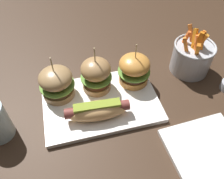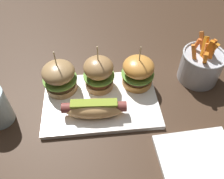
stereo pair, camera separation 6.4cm
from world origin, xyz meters
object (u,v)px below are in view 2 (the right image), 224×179
object	(u,v)px
slider_center	(99,73)
slider_right	(138,72)
side_plate	(201,167)
hot_dog	(94,108)
fries_bucket	(201,65)
platter_main	(101,101)
slider_left	(59,77)

from	to	relation	value
slider_center	slider_right	bearing A→B (deg)	-0.10
slider_center	side_plate	size ratio (longest dim) A/B	0.78
hot_dog	slider_center	world-z (taller)	slider_center
hot_dog	fries_bucket	bearing A→B (deg)	20.08
hot_dog	slider_center	xyz separation A→B (m)	(0.02, 0.10, 0.03)
slider_right	fries_bucket	world-z (taller)	slider_right
hot_dog	slider_right	world-z (taller)	slider_right
fries_bucket	platter_main	bearing A→B (deg)	-166.84
platter_main	hot_dog	xyz separation A→B (m)	(-0.02, -0.05, 0.03)
hot_dog	side_plate	distance (m)	0.29
slider_right	slider_center	bearing A→B (deg)	179.90
slider_center	fries_bucket	size ratio (longest dim) A/B	1.00
slider_right	side_plate	xyz separation A→B (m)	(0.11, -0.27, -0.05)
platter_main	slider_center	distance (m)	0.08
platter_main	side_plate	size ratio (longest dim) A/B	1.73
slider_left	side_plate	bearing A→B (deg)	-39.50
platter_main	slider_center	bearing A→B (deg)	89.99
slider_right	fries_bucket	bearing A→B (deg)	5.02
slider_right	hot_dog	bearing A→B (deg)	-142.19
fries_bucket	side_plate	bearing A→B (deg)	-107.28
platter_main	slider_right	world-z (taller)	slider_right
slider_left	slider_center	distance (m)	0.11
hot_dog	fries_bucket	world-z (taller)	fries_bucket
platter_main	slider_right	size ratio (longest dim) A/B	2.37
hot_dog	slider_left	bearing A→B (deg)	131.68
slider_left	platter_main	bearing A→B (deg)	-26.48
fries_bucket	side_plate	distance (m)	0.31
slider_center	side_plate	xyz separation A→B (m)	(0.22, -0.27, -0.06)
slider_left	side_plate	xyz separation A→B (m)	(0.33, -0.27, -0.06)
platter_main	hot_dog	world-z (taller)	hot_dog
platter_main	fries_bucket	bearing A→B (deg)	13.16
hot_dog	fries_bucket	distance (m)	0.35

